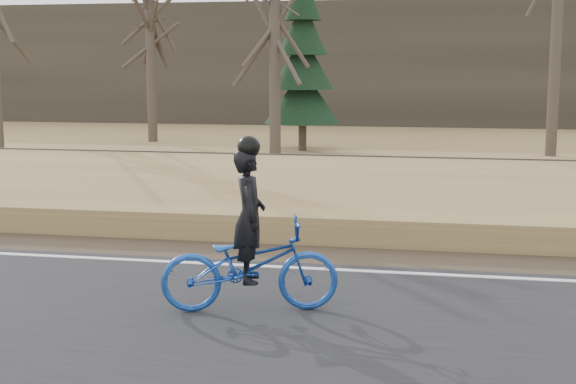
# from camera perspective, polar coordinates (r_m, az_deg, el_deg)

# --- Properties ---
(ground) EXTENTS (120.00, 120.00, 0.00)m
(ground) POSITION_cam_1_polar(r_m,az_deg,el_deg) (11.25, -0.45, -5.93)
(ground) COLOR #9B864F
(ground) RESTS_ON ground
(road) EXTENTS (120.00, 6.00, 0.06)m
(road) POSITION_cam_1_polar(r_m,az_deg,el_deg) (8.91, -3.67, -9.79)
(road) COLOR black
(road) RESTS_ON ground
(edge_line) EXTENTS (120.00, 0.12, 0.01)m
(edge_line) POSITION_cam_1_polar(r_m,az_deg,el_deg) (11.43, -0.25, -5.37)
(edge_line) COLOR silver
(edge_line) RESTS_ON road
(shoulder) EXTENTS (120.00, 1.60, 0.04)m
(shoulder) POSITION_cam_1_polar(r_m,az_deg,el_deg) (12.39, 0.65, -4.44)
(shoulder) COLOR #473A2B
(shoulder) RESTS_ON ground
(embankment) EXTENTS (120.00, 5.00, 0.44)m
(embankment) POSITION_cam_1_polar(r_m,az_deg,el_deg) (15.25, 2.66, -1.14)
(embankment) COLOR #9B864F
(embankment) RESTS_ON ground
(ballast) EXTENTS (120.00, 3.00, 0.45)m
(ballast) POSITION_cam_1_polar(r_m,az_deg,el_deg) (18.97, 4.32, 0.85)
(ballast) COLOR slate
(ballast) RESTS_ON ground
(railroad) EXTENTS (120.00, 2.40, 0.29)m
(railroad) POSITION_cam_1_polar(r_m,az_deg,el_deg) (18.93, 4.33, 1.76)
(railroad) COLOR black
(railroad) RESTS_ON ballast
(treeline_backdrop) EXTENTS (120.00, 4.00, 6.00)m
(treeline_backdrop) POSITION_cam_1_polar(r_m,az_deg,el_deg) (40.72, 8.00, 9.02)
(treeline_backdrop) COLOR #383328
(treeline_backdrop) RESTS_ON ground
(cyclist) EXTENTS (2.17, 1.22, 2.05)m
(cyclist) POSITION_cam_1_polar(r_m,az_deg,el_deg) (9.33, -2.75, -4.57)
(cyclist) COLOR #164099
(cyclist) RESTS_ON road
(bare_tree_left) EXTENTS (0.36, 0.36, 7.26)m
(bare_tree_left) POSITION_cam_1_polar(r_m,az_deg,el_deg) (31.40, -9.75, 10.17)
(bare_tree_left) COLOR #483F35
(bare_tree_left) RESTS_ON ground
(bare_tree_near_left) EXTENTS (0.36, 0.36, 7.94)m
(bare_tree_near_left) POSITION_cam_1_polar(r_m,az_deg,el_deg) (25.69, -0.94, 11.36)
(bare_tree_near_left) COLOR #483F35
(bare_tree_near_left) RESTS_ON ground
(bare_tree_center) EXTENTS (0.36, 0.36, 9.26)m
(bare_tree_center) POSITION_cam_1_polar(r_m,az_deg,el_deg) (27.37, 18.64, 12.14)
(bare_tree_center) COLOR #483F35
(bare_tree_center) RESTS_ON ground
(conifer) EXTENTS (2.60, 2.60, 6.26)m
(conifer) POSITION_cam_1_polar(r_m,az_deg,el_deg) (27.63, 1.05, 9.10)
(conifer) COLOR #483F35
(conifer) RESTS_ON ground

